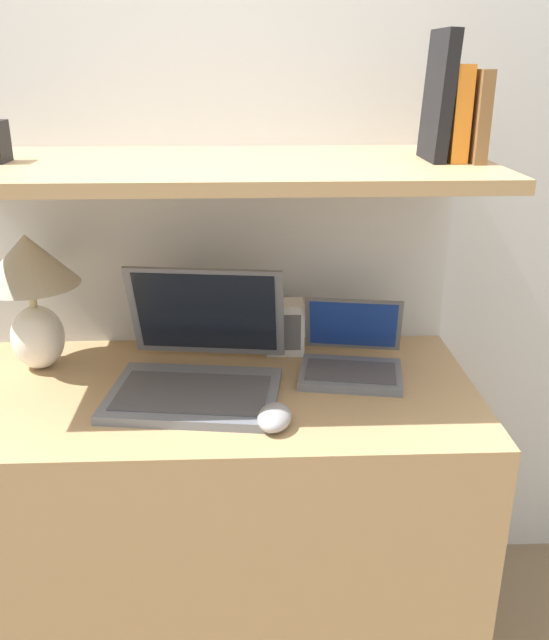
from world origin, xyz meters
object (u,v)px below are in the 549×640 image
object	(u,v)px
computer_mouse	(274,417)
book_brown	(472,115)
table_lamp	(30,282)
book_black	(438,96)
book_orange	(454,113)
laptop_large	(198,367)
router_box	(285,327)
laptop_small	(351,358)

from	to	relation	value
computer_mouse	book_brown	xyz separation A→B (m)	(0.42, 0.25, 0.57)
table_lamp	book_black	size ratio (longest dim) A/B	1.27
book_orange	computer_mouse	bearing A→B (deg)	-147.34
table_lamp	laptop_large	world-z (taller)	table_lamp
book_brown	book_black	distance (m)	0.08
computer_mouse	book_black	size ratio (longest dim) A/B	0.45
router_box	book_black	xyz separation A→B (m)	(0.31, -0.13, 0.56)
book_brown	book_orange	bearing A→B (deg)	180.00
router_box	book_brown	bearing A→B (deg)	-19.44
book_brown	book_orange	distance (m)	0.04
computer_mouse	book_orange	distance (m)	0.73
table_lamp	book_brown	xyz separation A→B (m)	(0.98, -0.06, 0.37)
router_box	book_brown	size ratio (longest dim) A/B	0.73
laptop_large	book_brown	xyz separation A→B (m)	(0.59, 0.06, 0.54)
router_box	book_brown	xyz separation A→B (m)	(0.38, -0.13, 0.52)
laptop_large	book_black	xyz separation A→B (m)	(0.51, 0.06, 0.57)
table_lamp	laptop_large	distance (m)	0.44
book_brown	laptop_large	bearing A→B (deg)	-173.80
book_orange	book_black	xyz separation A→B (m)	(-0.03, 0.00, 0.03)
book_brown	book_orange	world-z (taller)	book_orange
laptop_small	book_orange	xyz separation A→B (m)	(0.19, -0.00, 0.56)
laptop_small	table_lamp	bearing A→B (deg)	175.42
laptop_small	computer_mouse	world-z (taller)	laptop_small
computer_mouse	book_brown	distance (m)	0.75
computer_mouse	book_brown	size ratio (longest dim) A/B	0.64
laptop_large	book_brown	bearing A→B (deg)	6.20
table_lamp	laptop_small	distance (m)	0.77
table_lamp	book_brown	world-z (taller)	book_brown
laptop_large	book_orange	size ratio (longest dim) A/B	2.14
laptop_large	router_box	size ratio (longest dim) A/B	3.09
book_black	computer_mouse	bearing A→B (deg)	-144.82
computer_mouse	book_black	distance (m)	0.74
computer_mouse	laptop_large	bearing A→B (deg)	132.23
computer_mouse	book_black	xyz separation A→B (m)	(0.35, 0.25, 0.61)
laptop_small	book_brown	size ratio (longest dim) A/B	1.48
book_black	laptop_small	bearing A→B (deg)	178.25
laptop_large	router_box	distance (m)	0.29
computer_mouse	table_lamp	bearing A→B (deg)	150.73
book_brown	book_orange	size ratio (longest dim) A/B	0.95
laptop_small	computer_mouse	size ratio (longest dim) A/B	2.32
book_brown	book_orange	xyz separation A→B (m)	(-0.04, 0.00, 0.00)
laptop_large	router_box	xyz separation A→B (m)	(0.21, 0.20, 0.01)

